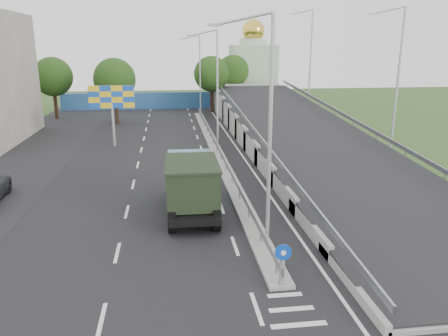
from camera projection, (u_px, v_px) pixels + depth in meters
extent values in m
plane|color=#2D4C1E|center=(298.00, 324.00, 14.49)|extent=(160.00, 160.00, 0.00)
cube|color=black|center=(184.00, 167.00, 33.21)|extent=(26.00, 90.00, 0.04)
cube|color=black|center=(4.00, 173.00, 31.61)|extent=(8.00, 90.00, 0.05)
cube|color=gray|center=(217.00, 152.00, 37.37)|extent=(1.00, 44.00, 0.20)
cube|color=gray|center=(356.00, 123.00, 38.28)|extent=(0.10, 50.00, 0.32)
cube|color=gray|center=(249.00, 126.00, 37.11)|extent=(0.10, 50.00, 0.32)
cube|color=gray|center=(217.00, 145.00, 37.20)|extent=(0.08, 44.00, 0.32)
cylinder|color=gray|center=(217.00, 148.00, 37.27)|extent=(0.09, 0.09, 0.60)
cylinder|color=black|center=(282.00, 270.00, 16.37)|extent=(0.20, 0.20, 1.20)
cylinder|color=#0C3FBF|center=(283.00, 252.00, 16.09)|extent=(0.64, 0.05, 0.64)
cylinder|color=white|center=(283.00, 253.00, 16.06)|extent=(0.20, 0.03, 0.20)
cylinder|color=#B2B5B7|center=(270.00, 135.00, 18.85)|extent=(0.18, 0.18, 10.00)
cylinder|color=#B2B5B7|center=(244.00, 19.00, 17.41)|extent=(2.57, 0.12, 0.66)
cube|color=#B2B5B7|center=(214.00, 25.00, 17.33)|extent=(0.50, 0.18, 0.12)
cylinder|color=#B2B5B7|center=(217.00, 90.00, 37.94)|extent=(0.18, 0.18, 10.00)
cylinder|color=#B2B5B7|center=(203.00, 33.00, 36.51)|extent=(2.57, 0.12, 0.66)
cube|color=#B2B5B7|center=(189.00, 36.00, 36.43)|extent=(0.50, 0.18, 0.12)
cylinder|color=#B2B5B7|center=(200.00, 75.00, 57.04)|extent=(0.18, 0.18, 10.00)
cylinder|color=#B2B5B7|center=(190.00, 37.00, 55.60)|extent=(2.57, 0.12, 0.66)
cube|color=#B2B5B7|center=(181.00, 39.00, 55.52)|extent=(0.50, 0.18, 0.12)
cube|color=navy|center=(168.00, 101.00, 63.32)|extent=(30.00, 0.50, 2.40)
cube|color=#B2CCAD|center=(253.00, 73.00, 71.79)|extent=(7.00, 7.00, 9.00)
cylinder|color=#B2CCAD|center=(253.00, 42.00, 70.44)|extent=(4.40, 4.40, 1.00)
sphere|color=gold|center=(253.00, 31.00, 69.98)|extent=(3.60, 3.60, 3.60)
cone|color=gold|center=(253.00, 18.00, 69.44)|extent=(0.30, 0.30, 1.20)
cylinder|color=#B2B5B7|center=(113.00, 125.00, 39.57)|extent=(0.24, 0.24, 4.00)
cube|color=yellow|center=(111.00, 97.00, 38.89)|extent=(4.00, 0.20, 2.00)
cylinder|color=black|center=(116.00, 107.00, 50.90)|extent=(0.44, 0.44, 4.00)
sphere|color=#203C10|center=(115.00, 79.00, 50.04)|extent=(4.80, 4.80, 4.80)
cylinder|color=black|center=(212.00, 98.00, 60.02)|extent=(0.44, 0.44, 4.00)
sphere|color=#203C10|center=(211.00, 74.00, 59.16)|extent=(4.80, 4.80, 4.80)
cylinder|color=black|center=(56.00, 103.00, 54.69)|extent=(0.44, 0.44, 4.00)
sphere|color=#203C10|center=(53.00, 77.00, 53.83)|extent=(4.80, 4.80, 4.80)
cylinder|color=black|center=(233.00, 92.00, 67.20)|extent=(0.44, 0.44, 4.00)
sphere|color=#203C10|center=(233.00, 71.00, 66.33)|extent=(4.80, 4.80, 4.80)
cylinder|color=black|center=(172.00, 190.00, 26.04)|extent=(0.40, 1.21, 1.21)
cylinder|color=black|center=(208.00, 189.00, 26.29)|extent=(0.40, 1.21, 1.21)
cylinder|color=black|center=(172.00, 195.00, 25.09)|extent=(0.40, 1.21, 1.21)
cylinder|color=black|center=(210.00, 194.00, 25.34)|extent=(0.40, 1.21, 1.21)
cylinder|color=black|center=(172.00, 221.00, 21.41)|extent=(0.40, 1.21, 1.21)
cylinder|color=black|center=(216.00, 219.00, 21.66)|extent=(0.40, 1.21, 1.21)
cube|color=black|center=(192.00, 200.00, 23.91)|extent=(2.60, 6.85, 0.33)
cube|color=#325E78|center=(189.00, 168.00, 26.08)|extent=(2.55, 1.79, 1.87)
cube|color=black|center=(189.00, 156.00, 26.76)|extent=(2.09, 0.09, 0.77)
cube|color=black|center=(189.00, 181.00, 27.29)|extent=(2.53, 0.19, 0.55)
cube|color=black|center=(192.00, 182.00, 22.95)|extent=(2.68, 4.21, 1.98)
cube|color=black|center=(192.00, 163.00, 22.67)|extent=(2.79, 4.32, 0.13)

